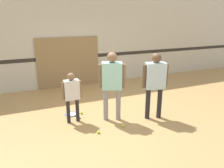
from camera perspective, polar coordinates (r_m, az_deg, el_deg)
name	(u,v)px	position (r m, az deg, el deg)	size (l,w,h in m)	color
ground_plane	(113,117)	(5.46, 0.25, -8.70)	(16.00, 16.00, 0.00)	tan
wall_back	(79,40)	(7.77, -8.57, 11.29)	(16.00, 0.07, 3.20)	beige
wall_panel	(69,62)	(7.73, -11.26, 5.57)	(2.13, 0.05, 1.71)	#93754C
person_instructor	(112,79)	(4.99, 0.00, 1.23)	(0.58, 0.41, 1.64)	gray
person_student_left	(72,92)	(5.04, -10.45, -2.15)	(0.45, 0.18, 1.20)	#232328
person_student_right	(155,79)	(5.18, 11.19, 1.28)	(0.59, 0.35, 1.61)	#232328
racket_spare_on_floor	(72,114)	(5.69, -10.51, -7.79)	(0.41, 0.56, 0.03)	blue
tennis_ball_near_instructor	(123,125)	(5.02, 2.99, -10.76)	(0.07, 0.07, 0.07)	#CCE038
tennis_ball_by_spare_racket	(81,113)	(5.68, -7.98, -7.44)	(0.07, 0.07, 0.07)	#CCE038
tennis_ball_stray_left	(99,132)	(4.77, -3.53, -12.40)	(0.07, 0.07, 0.07)	#CCE038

